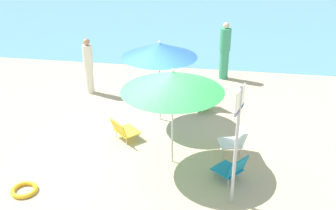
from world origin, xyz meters
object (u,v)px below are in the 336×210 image
object	(u,v)px
beach_chair_d	(206,99)
person_b	(89,66)
beach_chair_c	(124,130)
beach_chair_b	(232,169)
beach_chair_a	(235,140)
umbrella_green	(173,81)
umbrella_blue	(159,50)
person_a	(225,51)
swim_ring	(24,190)
warning_sign	(237,130)

from	to	relation	value
beach_chair_d	person_b	bearing A→B (deg)	-56.31
beach_chair_c	beach_chair_b	bearing A→B (deg)	-73.06
beach_chair_a	beach_chair_c	xyz separation A→B (m)	(-2.53, 0.18, -0.07)
umbrella_green	umbrella_blue	world-z (taller)	umbrella_green
beach_chair_d	beach_chair_c	bearing A→B (deg)	1.39
beach_chair_b	beach_chair_c	size ratio (longest dim) A/B	0.97
umbrella_blue	beach_chair_d	size ratio (longest dim) A/B	2.60
beach_chair_b	beach_chair_d	size ratio (longest dim) A/B	0.93
beach_chair_a	beach_chair_d	xyz separation A→B (m)	(-0.80, 2.12, -0.04)
umbrella_green	beach_chair_d	distance (m)	3.10
person_a	swim_ring	world-z (taller)	person_a
person_a	warning_sign	bearing A→B (deg)	4.10
beach_chair_a	swim_ring	xyz separation A→B (m)	(-3.88, -2.00, -0.30)
beach_chair_c	beach_chair_d	distance (m)	2.61
swim_ring	umbrella_green	bearing A→B (deg)	29.46
warning_sign	umbrella_blue	bearing A→B (deg)	138.12
beach_chair_c	beach_chair_d	world-z (taller)	beach_chair_d
beach_chair_d	person_a	xyz separation A→B (m)	(0.39, 2.35, 0.61)
beach_chair_c	warning_sign	size ratio (longest dim) A/B	0.33
person_b	beach_chair_c	bearing A→B (deg)	-56.83
beach_chair_c	umbrella_blue	bearing A→B (deg)	13.72
person_a	umbrella_blue	bearing A→B (deg)	-24.80
beach_chair_b	umbrella_blue	bearing A→B (deg)	-13.65
person_a	person_b	world-z (taller)	person_a
person_a	umbrella_green	bearing A→B (deg)	-9.48
beach_chair_b	warning_sign	distance (m)	1.37
umbrella_blue	beach_chair_c	world-z (taller)	umbrella_blue
umbrella_blue	beach_chair_d	xyz separation A→B (m)	(1.09, 0.79, -1.54)
beach_chair_c	person_a	size ratio (longest dim) A/B	0.42
umbrella_green	swim_ring	bearing A→B (deg)	-150.54
beach_chair_a	person_a	distance (m)	4.53
umbrella_blue	beach_chair_b	world-z (taller)	umbrella_blue
umbrella_green	person_a	bearing A→B (deg)	80.09
beach_chair_d	person_b	world-z (taller)	person_b
swim_ring	warning_sign	bearing A→B (deg)	5.08
person_b	swim_ring	world-z (taller)	person_b
beach_chair_b	beach_chair_d	world-z (taller)	beach_chair_d
beach_chair_a	warning_sign	xyz separation A→B (m)	(-0.02, -1.65, 1.16)
beach_chair_c	person_b	distance (m)	3.08
umbrella_green	warning_sign	xyz separation A→B (m)	(1.27, -1.12, -0.34)
umbrella_blue	person_b	distance (m)	2.88
umbrella_green	beach_chair_c	xyz separation A→B (m)	(-1.24, 0.71, -1.57)
beach_chair_c	person_a	world-z (taller)	person_a
umbrella_green	beach_chair_c	size ratio (longest dim) A/B	2.77
beach_chair_b	person_a	size ratio (longest dim) A/B	0.41
beach_chair_c	person_a	bearing A→B (deg)	16.34
umbrella_blue	warning_sign	size ratio (longest dim) A/B	0.90
beach_chair_a	beach_chair_d	distance (m)	2.27
person_b	person_a	bearing A→B (deg)	24.37
person_a	swim_ring	xyz separation A→B (m)	(-3.47, -6.47, -0.87)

